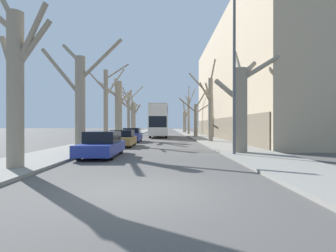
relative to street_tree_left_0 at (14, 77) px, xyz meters
The scene contains 20 objects.
ground_plane 6.72m from the street_tree_left_0, 31.89° to the right, with size 300.00×300.00×0.00m, color #4C4947.
sidewalk_left 47.06m from the street_tree_left_0, 90.66° to the left, with size 3.26×120.00×0.12m, color gray.
sidewalk_right 48.19m from the street_tree_left_0, 77.54° to the left, with size 3.26×120.00×0.12m, color gray.
building_facade_right 29.17m from the street_tree_left_0, 54.04° to the left, with size 10.08×34.84×14.12m.
street_tree_left_0 is the anchor object (origin of this frame).
street_tree_left_1 7.31m from the street_tree_left_0, 89.91° to the left, with size 5.08×2.04×7.30m.
street_tree_left_2 14.44m from the street_tree_left_0, 89.53° to the left, with size 3.71×1.45×7.36m.
street_tree_left_3 21.28m from the street_tree_left_0, 90.11° to the left, with size 3.78×5.29×7.59m.
street_tree_left_4 29.20m from the street_tree_left_0, 90.00° to the left, with size 4.66×2.42×8.41m.
street_tree_left_5 35.81m from the street_tree_left_0, 90.16° to the left, with size 3.76×4.36×7.43m.
street_tree_right_0 11.38m from the street_tree_left_0, 29.12° to the left, with size 4.44×3.59×6.83m.
street_tree_right_1 18.88m from the street_tree_left_0, 58.36° to the left, with size 2.44×3.11×7.98m.
street_tree_right_2 29.30m from the street_tree_left_0, 70.25° to the left, with size 4.69×2.10×6.67m.
street_tree_right_3 39.21m from the street_tree_left_0, 75.53° to the left, with size 1.70×3.98×8.39m.
street_tree_right_4 50.38m from the street_tree_left_0, 78.61° to the left, with size 2.01×3.18×6.82m.
double_decker_bus 28.00m from the street_tree_left_0, 80.52° to the left, with size 2.47×10.75×4.42m.
parked_car_0 5.58m from the street_tree_left_0, 63.55° to the left, with size 1.78×4.44×1.33m.
parked_car_1 11.52m from the street_tree_left_0, 78.88° to the left, with size 1.82×4.04×1.29m.
parked_car_2 17.17m from the street_tree_left_0, 82.69° to the left, with size 1.76×4.35×1.39m.
lamp_post 10.30m from the street_tree_left_0, 25.64° to the left, with size 1.40×0.20×9.48m.
Camera 1 is at (0.60, -6.58, 1.65)m, focal length 28.00 mm.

